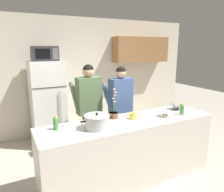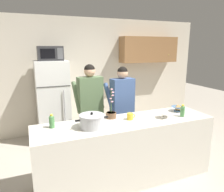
% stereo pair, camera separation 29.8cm
% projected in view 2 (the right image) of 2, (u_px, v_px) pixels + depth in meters
% --- Properties ---
extents(ground_plane, '(14.00, 14.00, 0.00)m').
position_uv_depth(ground_plane, '(126.00, 178.00, 3.20)').
color(ground_plane, '#B2A899').
extents(back_wall_unit, '(6.00, 0.48, 2.60)m').
position_uv_depth(back_wall_unit, '(94.00, 71.00, 5.02)').
color(back_wall_unit, beige).
rests_on(back_wall_unit, ground).
extents(kitchen_island, '(2.60, 0.68, 0.92)m').
position_uv_depth(kitchen_island, '(126.00, 151.00, 3.10)').
color(kitchen_island, silver).
rests_on(kitchen_island, ground).
extents(refrigerator, '(0.64, 0.68, 1.69)m').
position_uv_depth(refrigerator, '(53.00, 101.00, 4.39)').
color(refrigerator, white).
rests_on(refrigerator, ground).
extents(microwave, '(0.48, 0.37, 0.28)m').
position_uv_depth(microwave, '(50.00, 53.00, 4.15)').
color(microwave, '#2D2D30').
rests_on(microwave, refrigerator).
extents(person_near_pot, '(0.53, 0.44, 1.67)m').
position_uv_depth(person_near_pot, '(90.00, 100.00, 3.70)').
color(person_near_pot, '#33384C').
rests_on(person_near_pot, ground).
extents(person_by_sink, '(0.52, 0.44, 1.62)m').
position_uv_depth(person_by_sink, '(122.00, 101.00, 3.78)').
color(person_by_sink, '#726656').
rests_on(person_by_sink, ground).
extents(cooking_pot, '(0.44, 0.33, 0.21)m').
position_uv_depth(cooking_pot, '(92.00, 121.00, 2.74)').
color(cooking_pot, silver).
rests_on(cooking_pot, kitchen_island).
extents(coffee_mug, '(0.13, 0.09, 0.10)m').
position_uv_depth(coffee_mug, '(130.00, 116.00, 3.06)').
color(coffee_mug, yellow).
rests_on(coffee_mug, kitchen_island).
extents(bread_bowl, '(0.21, 0.21, 0.10)m').
position_uv_depth(bread_bowl, '(178.00, 108.00, 3.45)').
color(bread_bowl, '#4C7299').
rests_on(bread_bowl, kitchen_island).
extents(empty_bowl, '(0.18, 0.18, 0.08)m').
position_uv_depth(empty_bowl, '(165.00, 115.00, 3.13)').
color(empty_bowl, white).
rests_on(empty_bowl, kitchen_island).
extents(bottle_near_edge, '(0.07, 0.07, 0.18)m').
position_uv_depth(bottle_near_edge, '(52.00, 121.00, 2.74)').
color(bottle_near_edge, '#4C8C4C').
rests_on(bottle_near_edge, kitchen_island).
extents(bottle_mid_counter, '(0.06, 0.06, 0.18)m').
position_uv_depth(bottle_mid_counter, '(183.00, 111.00, 3.19)').
color(bottle_mid_counter, '#4C8C4C').
rests_on(bottle_mid_counter, kitchen_island).
extents(potted_orchid, '(0.15, 0.15, 0.46)m').
position_uv_depth(potted_orchid, '(111.00, 114.00, 3.12)').
color(potted_orchid, brown).
rests_on(potted_orchid, kitchen_island).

